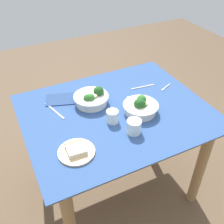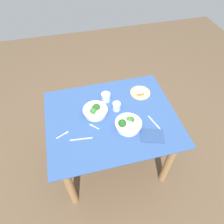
# 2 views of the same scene
# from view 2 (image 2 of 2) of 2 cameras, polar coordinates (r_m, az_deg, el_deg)

# --- Properties ---
(ground_plane) EXTENTS (6.00, 6.00, 0.00)m
(ground_plane) POSITION_cam_2_polar(r_m,az_deg,el_deg) (2.45, -0.10, -12.71)
(ground_plane) COLOR brown
(dining_table) EXTENTS (1.14, 0.93, 0.75)m
(dining_table) POSITION_cam_2_polar(r_m,az_deg,el_deg) (1.93, -0.12, -3.97)
(dining_table) COLOR #2D4C84
(dining_table) RESTS_ON ground_plane
(broccoli_bowl_far) EXTENTS (0.22, 0.22, 0.10)m
(broccoli_bowl_far) POSITION_cam_2_polar(r_m,az_deg,el_deg) (1.83, -4.61, 0.39)
(broccoli_bowl_far) COLOR silver
(broccoli_bowl_far) RESTS_ON dining_table
(broccoli_bowl_near) EXTENTS (0.22, 0.22, 0.11)m
(broccoli_bowl_near) POSITION_cam_2_polar(r_m,az_deg,el_deg) (1.73, 4.39, -3.39)
(broccoli_bowl_near) COLOR silver
(broccoli_bowl_near) RESTS_ON dining_table
(bread_side_plate) EXTENTS (0.19, 0.19, 0.04)m
(bread_side_plate) POSITION_cam_2_polar(r_m,az_deg,el_deg) (2.04, 7.80, 5.36)
(bread_side_plate) COLOR #D6B27A
(bread_side_plate) RESTS_ON dining_table
(water_glass_center) EXTENTS (0.08, 0.08, 0.08)m
(water_glass_center) POSITION_cam_2_polar(r_m,az_deg,el_deg) (1.94, -1.59, 4.15)
(water_glass_center) COLOR silver
(water_glass_center) RESTS_ON dining_table
(water_glass_side) EXTENTS (0.07, 0.07, 0.08)m
(water_glass_side) POSITION_cam_2_polar(r_m,az_deg,el_deg) (1.86, 1.26, 1.55)
(water_glass_side) COLOR silver
(water_glass_side) RESTS_ON dining_table
(fork_by_far_bowl) EXTENTS (0.07, 0.08, 0.00)m
(fork_by_far_bowl) POSITION_cam_2_polar(r_m,az_deg,el_deg) (1.76, -4.98, -3.99)
(fork_by_far_bowl) COLOR #B7B7BC
(fork_by_far_bowl) RESTS_ON dining_table
(fork_by_near_bowl) EXTENTS (0.11, 0.05, 0.00)m
(fork_by_near_bowl) POSITION_cam_2_polar(r_m,az_deg,el_deg) (1.76, -13.33, -6.09)
(fork_by_near_bowl) COLOR #B7B7BC
(fork_by_near_bowl) RESTS_ON dining_table
(table_knife_left) EXTENTS (0.07, 0.21, 0.00)m
(table_knife_left) POSITION_cam_2_polar(r_m,az_deg,el_deg) (1.81, 11.91, -3.30)
(table_knife_left) COLOR #B7B7BC
(table_knife_left) RESTS_ON dining_table
(table_knife_right) EXTENTS (0.18, 0.03, 0.00)m
(table_knife_right) POSITION_cam_2_polar(r_m,az_deg,el_deg) (1.70, -8.45, -7.37)
(table_knife_right) COLOR #B7B7BC
(table_knife_right) RESTS_ON dining_table
(napkin_folded_upper) EXTENTS (0.22, 0.19, 0.01)m
(napkin_folded_upper) POSITION_cam_2_polar(r_m,az_deg,el_deg) (1.73, 11.00, -6.36)
(napkin_folded_upper) COLOR navy
(napkin_folded_upper) RESTS_ON dining_table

